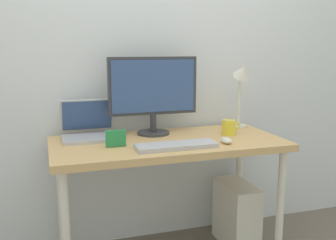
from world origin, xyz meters
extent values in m
cube|color=silver|center=(0.00, 0.38, 1.30)|extent=(4.40, 0.04, 2.60)
cube|color=tan|center=(0.00, 0.00, 0.74)|extent=(1.33, 0.63, 0.04)
cylinder|color=silver|center=(-0.61, -0.26, 0.36)|extent=(0.04, 0.04, 0.72)
cylinder|color=silver|center=(0.61, -0.26, 0.36)|extent=(0.04, 0.04, 0.72)
cylinder|color=silver|center=(-0.61, 0.26, 0.36)|extent=(0.04, 0.04, 0.72)
cylinder|color=silver|center=(0.61, 0.26, 0.36)|extent=(0.04, 0.04, 0.72)
cylinder|color=#333338|center=(-0.04, 0.19, 0.76)|extent=(0.20, 0.20, 0.01)
cylinder|color=#333338|center=(-0.04, 0.19, 0.83)|extent=(0.04, 0.04, 0.11)
cube|color=#333338|center=(-0.04, 0.19, 1.06)|extent=(0.55, 0.03, 0.35)
cube|color=#334C7F|center=(-0.04, 0.17, 1.06)|extent=(0.52, 0.01, 0.31)
cube|color=#B2B2B7|center=(-0.43, 0.15, 0.77)|extent=(0.32, 0.22, 0.02)
cube|color=#B2B2B7|center=(-0.43, 0.28, 0.88)|extent=(0.32, 0.07, 0.21)
cube|color=#334C7F|center=(-0.43, 0.28, 0.88)|extent=(0.30, 0.05, 0.18)
cylinder|color=silver|center=(0.57, 0.22, 0.76)|extent=(0.11, 0.11, 0.01)
cylinder|color=silver|center=(0.57, 0.22, 0.94)|extent=(0.02, 0.02, 0.33)
cone|color=silver|center=(0.57, 0.18, 1.13)|extent=(0.11, 0.14, 0.13)
cube|color=#B2B2B7|center=(-0.01, -0.18, 0.77)|extent=(0.44, 0.14, 0.02)
ellipsoid|color=silver|center=(0.29, -0.17, 0.77)|extent=(0.06, 0.09, 0.03)
cylinder|color=yellow|center=(0.40, 0.03, 0.80)|extent=(0.08, 0.08, 0.09)
torus|color=yellow|center=(0.46, 0.03, 0.81)|extent=(0.05, 0.01, 0.05)
cube|color=#268C4C|center=(-0.31, -0.06, 0.81)|extent=(0.11, 0.02, 0.09)
cube|color=silver|center=(0.49, 0.05, 0.21)|extent=(0.18, 0.36, 0.42)
camera|label=1|loc=(-0.67, -2.10, 1.30)|focal=41.97mm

